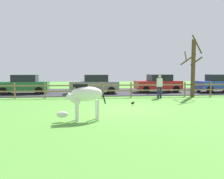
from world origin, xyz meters
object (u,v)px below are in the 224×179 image
parked_car_blue (218,83)px  visitor_near_fence (160,85)px  parked_car_grey (94,84)px  bare_tree (193,67)px  zebra (85,97)px  parked_car_red (158,83)px  parked_car_green (24,84)px  crow_on_grass (133,103)px

parked_car_blue → visitor_near_fence: size_ratio=2.51×
parked_car_grey → visitor_near_fence: (4.46, -3.48, 0.06)m
parked_car_blue → bare_tree: bearing=-142.9°
parked_car_grey → visitor_near_fence: size_ratio=2.49×
parked_car_grey → zebra: bearing=-93.6°
parked_car_red → parked_car_blue: bearing=-6.6°
parked_car_green → parked_car_red: 11.48m
crow_on_grass → parked_car_green: size_ratio=0.05×
zebra → parked_car_green: bearing=116.2°
crow_on_grass → parked_car_green: bearing=138.5°
parked_car_red → parked_car_blue: size_ratio=0.99×
bare_tree → parked_car_green: bare_tree is taller
bare_tree → visitor_near_fence: (-2.71, -0.64, -1.33)m
zebra → parked_car_blue: bearing=41.0°
crow_on_grass → parked_car_grey: 6.79m
bare_tree → crow_on_grass: bare_tree is taller
crow_on_grass → parked_car_blue: size_ratio=0.05×
visitor_near_fence → parked_car_red: bearing=73.6°
parked_car_grey → visitor_near_fence: 5.66m
bare_tree → parked_car_blue: bare_tree is taller
crow_on_grass → parked_car_green: parked_car_green is taller
zebra → visitor_near_fence: bearing=52.2°
bare_tree → visitor_near_fence: size_ratio=2.73×
zebra → visitor_near_fence: visitor_near_fence is taller
parked_car_grey → visitor_near_fence: visitor_near_fence is taller
bare_tree → parked_car_blue: (3.80, 2.88, -1.40)m
bare_tree → parked_car_grey: (-7.18, 2.84, -1.40)m
bare_tree → parked_car_red: (-1.50, 3.49, -1.40)m
parked_car_red → parked_car_grey: same height
parked_car_green → parked_car_red: same height
crow_on_grass → visitor_near_fence: size_ratio=0.13×
crow_on_grass → visitor_near_fence: (2.50, 2.97, 0.78)m
parked_car_red → parked_car_blue: (5.29, -0.61, 0.00)m
zebra → parked_car_green: (-5.16, 10.46, -0.08)m
zebra → parked_car_blue: parked_car_blue is taller
bare_tree → visitor_near_fence: bearing=-166.7°
bare_tree → parked_car_grey: bearing=158.4°
parked_car_red → parked_car_blue: 5.33m
crow_on_grass → parked_car_blue: parked_car_blue is taller
parked_car_green → parked_car_grey: (5.80, -0.41, 0.00)m
crow_on_grass → parked_car_red: parked_car_red is taller
bare_tree → parked_car_red: 4.04m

